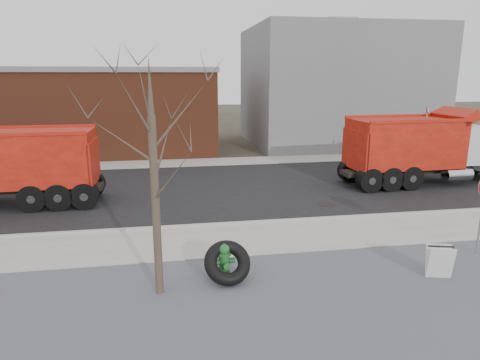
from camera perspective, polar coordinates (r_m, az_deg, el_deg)
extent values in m
plane|color=#383328|center=(12.88, 4.07, -8.16)|extent=(120.00, 120.00, 0.00)
cube|color=gray|center=(9.84, 9.02, -15.57)|extent=(60.00, 5.00, 0.03)
cube|color=#9E9B93|center=(13.09, 3.81, -7.64)|extent=(60.00, 2.50, 0.06)
cube|color=#9E9B93|center=(14.27, 2.61, -5.67)|extent=(60.00, 0.15, 0.11)
cube|color=black|center=(18.75, -0.43, -1.01)|extent=(60.00, 9.40, 0.02)
cube|color=#9E9B93|center=(24.24, -2.57, 2.45)|extent=(60.00, 2.00, 0.06)
cube|color=slate|center=(31.89, 12.58, 12.06)|extent=(12.00, 10.00, 8.00)
cube|color=brown|center=(29.56, -23.74, 8.20)|extent=(20.00, 8.00, 5.00)
cube|color=slate|center=(29.47, -24.25, 13.32)|extent=(20.20, 8.20, 0.30)
cylinder|color=#382D23|center=(9.43, -11.15, -3.82)|extent=(0.18, 0.18, 4.00)
cone|color=#382D23|center=(9.00, -11.94, 12.17)|extent=(0.14, 0.14, 1.20)
cylinder|color=#276833|center=(10.63, -2.09, -12.92)|extent=(0.49, 0.49, 0.07)
cylinder|color=#276833|center=(10.49, -2.11, -11.30)|extent=(0.25, 0.25, 0.66)
cylinder|color=#276833|center=(10.36, -2.12, -9.81)|extent=(0.33, 0.33, 0.06)
sphere|color=#276833|center=(10.32, -2.13, -9.25)|extent=(0.26, 0.26, 0.26)
cylinder|color=#276833|center=(10.28, -2.13, -8.68)|extent=(0.06, 0.06, 0.07)
cylinder|color=#276833|center=(10.40, -3.13, -10.93)|extent=(0.15, 0.14, 0.12)
cylinder|color=#276833|center=(10.49, -1.11, -10.69)|extent=(0.15, 0.14, 0.12)
cylinder|color=#276833|center=(10.29, -1.83, -11.34)|extent=(0.18, 0.15, 0.17)
torus|color=black|center=(10.31, -1.69, -10.97)|extent=(1.21, 1.09, 1.03)
cube|color=silver|center=(11.46, 25.20, -10.05)|extent=(0.63, 0.35, 0.81)
cube|color=silver|center=(11.61, 24.93, -9.72)|extent=(0.63, 0.35, 0.81)
cube|color=black|center=(11.39, 25.27, -8.02)|extent=(0.58, 0.19, 0.04)
cube|color=black|center=(21.17, 23.58, 1.30)|extent=(8.09, 1.17, 0.21)
cube|color=silver|center=(21.72, 26.55, 4.43)|extent=(1.60, 2.23, 1.70)
cube|color=black|center=(22.13, 28.22, 5.64)|extent=(0.13, 1.89, 0.75)
cube|color=red|center=(20.27, 21.09, 4.66)|extent=(4.81, 2.46, 2.07)
cylinder|color=silver|center=(21.86, 23.47, 5.93)|extent=(0.14, 0.14, 2.26)
cylinder|color=black|center=(24.02, 28.68, 1.88)|extent=(1.05, 0.33, 1.04)
cylinder|color=black|center=(20.69, 16.78, 1.32)|extent=(1.05, 0.33, 1.04)
cylinder|color=black|center=(19.17, 19.34, 0.16)|extent=(1.05, 0.33, 1.04)
cube|color=black|center=(18.28, -29.31, -1.25)|extent=(7.37, 0.85, 0.20)
cube|color=red|center=(17.68, -26.19, 2.67)|extent=(4.53, 2.20, 1.98)
cylinder|color=black|center=(16.86, -22.98, -2.06)|extent=(0.99, 0.28, 0.99)
cylinder|color=black|center=(18.50, -21.83, -0.61)|extent=(0.99, 0.28, 0.99)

